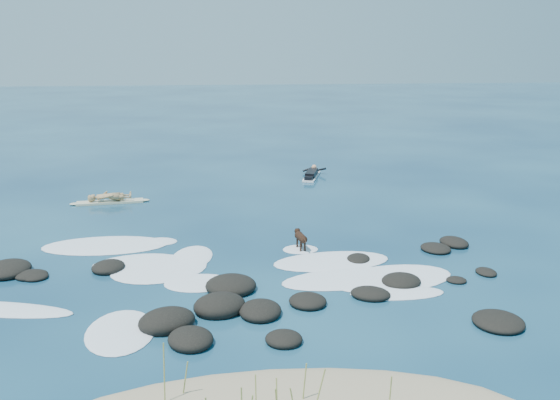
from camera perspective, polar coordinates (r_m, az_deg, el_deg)
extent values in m
plane|color=#0A2642|center=(18.07, -2.78, -5.98)|extent=(160.00, 160.00, 0.00)
cylinder|color=#8D9548|center=(11.12, 2.24, -16.57)|extent=(0.10, 0.05, 0.84)
cylinder|color=#8D9548|center=(11.46, -8.67, -15.94)|extent=(0.15, 0.12, 0.75)
cylinder|color=#8D9548|center=(11.17, -10.53, -15.54)|extent=(0.05, 0.06, 1.21)
cylinder|color=#8D9548|center=(10.94, 10.01, -17.43)|extent=(0.05, 0.04, 0.81)
cylinder|color=#8D9548|center=(10.77, -2.21, -17.70)|extent=(0.03, 0.17, 0.82)
cylinder|color=#8D9548|center=(10.85, 3.59, -17.23)|extent=(0.23, 0.04, 0.88)
ellipsoid|color=black|center=(14.52, -10.31, -10.84)|extent=(1.65, 1.54, 0.55)
ellipsoid|color=black|center=(18.45, -21.77, -6.40)|extent=(0.93, 0.83, 0.23)
ellipsoid|color=black|center=(15.13, -5.55, -9.60)|extent=(1.65, 1.58, 0.55)
ellipsoid|color=black|center=(16.96, 11.02, -7.29)|extent=(1.35, 1.31, 0.36)
ellipsoid|color=black|center=(16.34, -4.52, -7.80)|extent=(1.35, 1.33, 0.47)
ellipsoid|color=black|center=(18.54, 7.18, -5.35)|extent=(0.94, 1.04, 0.23)
ellipsoid|color=black|center=(19.88, 14.04, -4.31)|extent=(1.05, 1.17, 0.25)
ellipsoid|color=black|center=(17.50, 15.83, -7.07)|extent=(0.68, 0.66, 0.16)
ellipsoid|color=black|center=(13.71, -8.18, -12.49)|extent=(1.27, 1.34, 0.41)
ellipsoid|color=black|center=(20.54, 15.62, -3.76)|extent=(1.03, 1.23, 0.31)
ellipsoid|color=black|center=(13.64, 0.35, -12.60)|extent=(1.08, 1.06, 0.31)
ellipsoid|color=black|center=(18.31, 18.33, -6.28)|extent=(0.61, 0.75, 0.19)
ellipsoid|color=black|center=(15.46, 2.55, -9.23)|extent=(1.21, 1.24, 0.32)
ellipsoid|color=black|center=(18.31, -15.43, -5.94)|extent=(1.17, 1.25, 0.34)
ellipsoid|color=black|center=(18.30, -21.45, -6.56)|extent=(0.79, 0.76, 0.20)
ellipsoid|color=black|center=(19.02, -23.64, -5.83)|extent=(1.33, 1.49, 0.42)
ellipsoid|color=black|center=(14.90, -1.81, -10.08)|extent=(1.14, 1.27, 0.40)
ellipsoid|color=black|center=(15.24, 19.33, -10.44)|extent=(1.21, 1.28, 0.31)
ellipsoid|color=black|center=(16.05, 8.27, -8.49)|extent=(1.26, 1.16, 0.30)
ellipsoid|color=white|center=(16.38, 10.66, -8.36)|extent=(2.48, 1.03, 0.12)
ellipsoid|color=white|center=(18.40, 4.74, -5.61)|extent=(3.65, 2.06, 0.12)
ellipsoid|color=white|center=(16.88, -7.42, -7.54)|extent=(1.89, 1.38, 0.12)
ellipsoid|color=white|center=(18.08, -10.97, -6.19)|extent=(3.44, 3.19, 0.12)
ellipsoid|color=white|center=(17.33, 10.16, -7.06)|extent=(3.90, 2.66, 0.12)
ellipsoid|color=white|center=(20.48, -15.68, -4.03)|extent=(3.93, 1.95, 0.12)
ellipsoid|color=white|center=(20.46, -10.89, -3.76)|extent=(1.22, 0.99, 0.12)
ellipsoid|color=white|center=(17.15, 6.46, -7.14)|extent=(4.05, 2.10, 0.12)
ellipsoid|color=white|center=(18.73, -13.04, -5.57)|extent=(2.71, 1.89, 0.12)
ellipsoid|color=white|center=(18.84, -8.06, -5.22)|extent=(1.53, 2.35, 0.12)
ellipsoid|color=white|center=(14.53, -14.37, -11.60)|extent=(1.65, 2.40, 0.12)
ellipsoid|color=white|center=(19.36, 1.88, -4.54)|extent=(1.10, 0.90, 0.12)
cube|color=beige|center=(25.81, -15.28, -0.18)|extent=(2.64, 0.84, 0.09)
ellipsoid|color=beige|center=(25.78, -12.40, -0.02)|extent=(0.55, 0.35, 0.09)
ellipsoid|color=beige|center=(25.90, -18.14, -0.33)|extent=(0.55, 0.35, 0.09)
imported|color=tan|center=(25.61, -15.40, 1.74)|extent=(0.47, 0.66, 1.68)
cube|color=white|center=(29.66, 2.90, 2.16)|extent=(1.23, 2.42, 0.09)
ellipsoid|color=white|center=(30.81, 3.22, 2.60)|extent=(0.43, 0.58, 0.09)
cube|color=black|center=(29.63, 2.90, 2.46)|extent=(0.85, 1.51, 0.24)
sphere|color=tan|center=(30.42, 3.14, 3.01)|extent=(0.31, 0.31, 0.25)
cylinder|color=black|center=(30.64, 2.62, 2.84)|extent=(0.60, 0.15, 0.27)
cylinder|color=black|center=(30.56, 3.74, 2.79)|extent=(0.51, 0.46, 0.27)
cube|color=black|center=(28.86, 2.67, 2.06)|extent=(0.53, 0.68, 0.15)
cylinder|color=black|center=(19.13, 1.94, -3.44)|extent=(0.33, 0.55, 0.25)
sphere|color=black|center=(19.34, 1.73, -3.24)|extent=(0.30, 0.30, 0.26)
sphere|color=black|center=(18.92, 2.15, -3.64)|extent=(0.27, 0.27, 0.23)
sphere|color=black|center=(19.45, 1.59, -2.86)|extent=(0.21, 0.21, 0.19)
cone|color=black|center=(19.56, 1.49, -2.81)|extent=(0.12, 0.13, 0.10)
cone|color=black|center=(19.41, 1.47, -2.67)|extent=(0.10, 0.08, 0.09)
cone|color=black|center=(19.44, 1.74, -2.65)|extent=(0.10, 0.08, 0.09)
cylinder|color=black|center=(19.36, 1.58, -4.05)|extent=(0.07, 0.07, 0.34)
cylinder|color=black|center=(19.39, 1.96, -4.02)|extent=(0.07, 0.07, 0.34)
cylinder|color=black|center=(19.04, 1.91, -4.37)|extent=(0.07, 0.07, 0.34)
cylinder|color=black|center=(19.08, 2.29, -4.34)|extent=(0.07, 0.07, 0.34)
cylinder|color=black|center=(18.81, 2.26, -3.61)|extent=(0.08, 0.25, 0.15)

